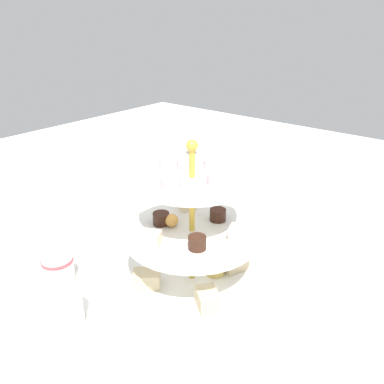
{
  "coord_description": "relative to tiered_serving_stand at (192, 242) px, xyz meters",
  "views": [
    {
      "loc": [
        -0.47,
        -0.38,
        0.46
      ],
      "look_at": [
        0.0,
        0.0,
        0.18
      ],
      "focal_mm": 36.5,
      "sensor_mm": 36.0,
      "label": 1
    }
  ],
  "objects": [
    {
      "name": "water_glass_short_left",
      "position": [
        -0.22,
        0.08,
        -0.05
      ],
      "size": [
        0.06,
        0.06,
        0.07
      ],
      "primitive_type": "cylinder",
      "color": "silver",
      "rests_on": "ground_plane"
    },
    {
      "name": "butter_knife_right",
      "position": [
        0.03,
        0.28,
        -0.08
      ],
      "size": [
        0.17,
        0.05,
        0.0
      ],
      "primitive_type": "cube",
      "rotation": [
        0.0,
        0.0,
        2.93
      ],
      "color": "silver",
      "rests_on": "ground_plane"
    },
    {
      "name": "teacup_with_saucer",
      "position": [
        -0.16,
        0.19,
        -0.06
      ],
      "size": [
        0.09,
        0.09,
        0.05
      ],
      "color": "white",
      "rests_on": "ground_plane"
    },
    {
      "name": "ground_plane",
      "position": [
        -0.0,
        -0.0,
        -0.09
      ],
      "size": [
        2.4,
        2.4,
        0.0
      ],
      "primitive_type": "plane",
      "color": "white"
    },
    {
      "name": "butter_knife_left",
      "position": [
        0.14,
        -0.25,
        -0.08
      ],
      "size": [
        0.15,
        0.1,
        0.0
      ],
      "primitive_type": "cube",
      "rotation": [
        0.0,
        0.0,
        0.54
      ],
      "color": "silver",
      "rests_on": "ground_plane"
    },
    {
      "name": "water_glass_mid_back",
      "position": [
        -0.17,
        -0.13,
        -0.04
      ],
      "size": [
        0.06,
        0.06,
        0.08
      ],
      "primitive_type": "cylinder",
      "color": "silver",
      "rests_on": "ground_plane"
    },
    {
      "name": "tiered_serving_stand",
      "position": [
        0.0,
        0.0,
        0.0
      ],
      "size": [
        0.29,
        0.29,
        0.28
      ],
      "color": "white",
      "rests_on": "ground_plane"
    },
    {
      "name": "water_glass_tall_right",
      "position": [
        0.22,
        0.08,
        -0.03
      ],
      "size": [
        0.07,
        0.07,
        0.11
      ],
      "primitive_type": "cylinder",
      "color": "silver",
      "rests_on": "ground_plane"
    }
  ]
}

